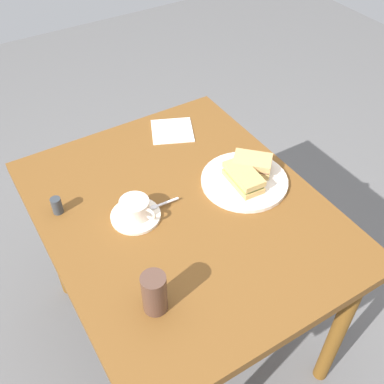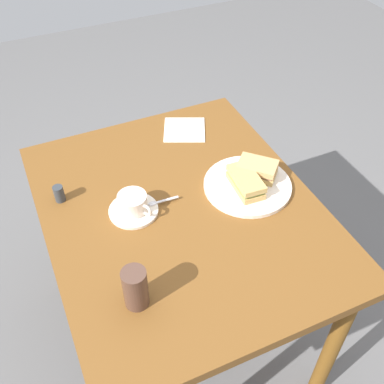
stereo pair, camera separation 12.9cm
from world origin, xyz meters
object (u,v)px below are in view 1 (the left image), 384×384
Objects in this scene: sandwich_plate at (244,181)px; napkin at (172,131)px; coffee_saucer at (136,216)px; dining_table at (183,228)px; drinking_glass at (154,293)px; sandwich_back at (252,164)px; coffee_cup at (135,208)px; salt_shaker at (57,206)px; sandwich_front at (243,177)px; spoon at (159,205)px.

sandwich_plate is 1.89× the size of napkin.
sandwich_plate reaches higher than coffee_saucer.
drinking_glass is at bearing -41.81° from dining_table.
napkin is (-0.37, -0.06, -0.01)m from sandwich_plate.
sandwich_plate is 0.37m from napkin.
napkin is 1.22× the size of drinking_glass.
dining_table is 6.93× the size of sandwich_back.
coffee_cup is 1.93× the size of salt_shaker.
sandwich_front reaches higher than coffee_saucer.
spoon is at bearing -125.46° from dining_table.
spoon is at bearing 150.01° from drinking_glass.
sandwich_front is 0.28m from spoon.
coffee_saucer is at bearing -92.69° from sandwich_back.
spoon is at bearing 88.11° from coffee_cup.
drinking_glass is (0.26, -0.23, 0.15)m from dining_table.
sandwich_plate is 2.64× the size of coffee_cup.
napkin reaches higher than dining_table.
drinking_glass is at bearing -17.25° from coffee_saucer.
salt_shaker is at bearing -118.13° from spoon.
sandwich_back is 0.97× the size of napkin.
coffee_cup is (-0.06, -0.36, 0.00)m from sandwich_front.
drinking_glass is (0.45, 0.10, 0.03)m from salt_shaker.
napkin is (-0.33, 0.23, -0.01)m from spoon.
sandwich_plate is at bearing 90.18° from dining_table.
sandwich_back is at bearing 75.22° from salt_shaker.
sandwich_front is 0.98× the size of coffee_saucer.
coffee_saucer is at bearing -96.90° from sandwich_plate.
sandwich_plate is 0.06m from sandwich_back.
dining_table is at bearing 54.54° from spoon.
drinking_glass reaches higher than salt_shaker.
spoon is 0.35m from drinking_glass.
sandwich_plate is 2.88× the size of spoon.
coffee_cup is (-0.02, -0.42, 0.00)m from sandwich_back.
sandwich_front is at bearing 78.87° from spoon.
coffee_cup is at bearing -91.89° from spoon.
sandwich_front is at bearing 80.89° from coffee_cup.
drinking_glass is (0.26, -0.47, 0.05)m from sandwich_plate.
spoon is 0.80× the size of drinking_glass.
sandwich_front reaches higher than salt_shaker.
dining_table is 6.71× the size of napkin.
coffee_saucer is at bearing 162.75° from drinking_glass.
spoon is at bearing 87.22° from coffee_saucer.
spoon reaches higher than napkin.
drinking_glass is (0.31, -0.10, 0.06)m from coffee_saucer.
sandwich_back is 0.59m from drinking_glass.
salt_shaker reaches higher than napkin.
spoon is 0.66× the size of napkin.
sandwich_back is 0.63m from salt_shaker.
sandwich_front is at bearing 118.87° from drinking_glass.
salt_shaker is (-0.16, -0.61, -0.01)m from sandwich_back.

